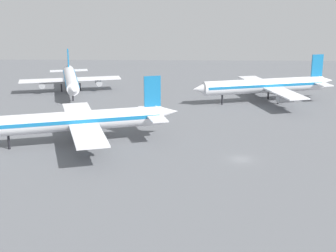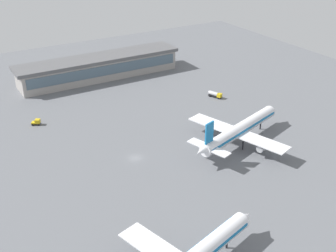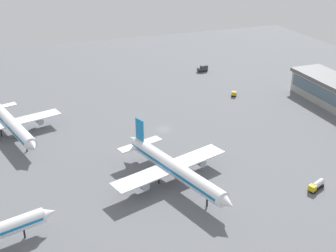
# 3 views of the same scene
# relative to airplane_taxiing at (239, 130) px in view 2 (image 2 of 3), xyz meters

# --- Properties ---
(ground) EXTENTS (288.00, 288.00, 0.00)m
(ground) POSITION_rel_airplane_taxiing_xyz_m (36.27, -9.64, -5.38)
(ground) COLOR slate
(terminal_building) EXTENTS (81.35, 15.97, 10.69)m
(terminal_building) POSITION_rel_airplane_taxiing_xyz_m (16.53, -87.57, 0.07)
(terminal_building) COLOR #9E9993
(terminal_building) RESTS_ON ground
(airplane_taxiing) EXTENTS (47.51, 38.94, 14.80)m
(airplane_taxiing) POSITION_rel_airplane_taxiing_xyz_m (0.00, 0.00, 0.00)
(airplane_taxiing) COLOR white
(airplane_taxiing) RESTS_ON ground
(fuel_truck) EXTENTS (4.12, 6.55, 2.50)m
(fuel_truck) POSITION_rel_airplane_taxiing_xyz_m (-17.66, -38.10, -3.99)
(fuel_truck) COLOR black
(fuel_truck) RESTS_ON ground
(baggage_tug) EXTENTS (3.74, 3.46, 2.30)m
(baggage_tug) POSITION_rel_airplane_taxiing_xyz_m (57.93, -51.39, -4.23)
(baggage_tug) COLOR black
(baggage_tug) RESTS_ON ground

